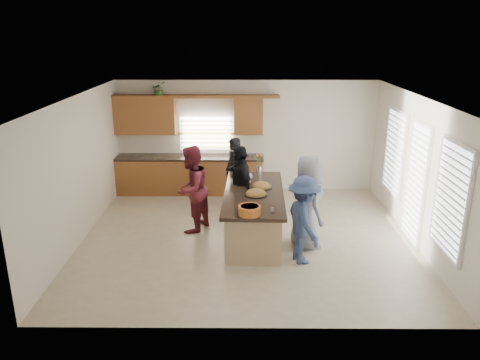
{
  "coord_description": "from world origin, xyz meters",
  "views": [
    {
      "loc": [
        -0.08,
        -8.59,
        4.01
      ],
      "look_at": [
        -0.14,
        0.18,
        1.15
      ],
      "focal_mm": 35.0,
      "sensor_mm": 36.0,
      "label": 1
    }
  ],
  "objects_px": {
    "woman_left_front": "(240,187)",
    "island": "(254,215)",
    "woman_right_back": "(304,220)",
    "woman_left_back": "(234,172)",
    "woman_right_front": "(307,202)",
    "salad_bowl": "(250,210)",
    "woman_left_mid": "(191,189)"
  },
  "relations": [
    {
      "from": "island",
      "to": "woman_left_front",
      "type": "xyz_separation_m",
      "value": [
        -0.27,
        0.53,
        0.42
      ]
    },
    {
      "from": "woman_left_front",
      "to": "woman_right_back",
      "type": "bearing_deg",
      "value": 15.57
    },
    {
      "from": "island",
      "to": "woman_left_mid",
      "type": "bearing_deg",
      "value": 168.08
    },
    {
      "from": "woman_right_back",
      "to": "woman_right_front",
      "type": "relative_size",
      "value": 0.89
    },
    {
      "from": "woman_right_back",
      "to": "woman_right_front",
      "type": "xyz_separation_m",
      "value": [
        0.14,
        0.62,
        0.1
      ]
    },
    {
      "from": "woman_left_mid",
      "to": "woman_left_front",
      "type": "relative_size",
      "value": 1.02
    },
    {
      "from": "salad_bowl",
      "to": "woman_right_front",
      "type": "xyz_separation_m",
      "value": [
        1.09,
        0.75,
        -0.14
      ]
    },
    {
      "from": "woman_left_mid",
      "to": "woman_left_front",
      "type": "height_order",
      "value": "woman_left_mid"
    },
    {
      "from": "woman_left_front",
      "to": "woman_right_front",
      "type": "height_order",
      "value": "woman_right_front"
    },
    {
      "from": "island",
      "to": "woman_left_mid",
      "type": "relative_size",
      "value": 1.53
    },
    {
      "from": "woman_right_back",
      "to": "woman_right_front",
      "type": "height_order",
      "value": "woman_right_front"
    },
    {
      "from": "woman_left_front",
      "to": "woman_right_front",
      "type": "bearing_deg",
      "value": 33.14
    },
    {
      "from": "woman_left_mid",
      "to": "island",
      "type": "bearing_deg",
      "value": 101.22
    },
    {
      "from": "woman_left_mid",
      "to": "woman_right_back",
      "type": "distance_m",
      "value": 2.51
    },
    {
      "from": "island",
      "to": "woman_left_front",
      "type": "height_order",
      "value": "woman_left_front"
    },
    {
      "from": "island",
      "to": "woman_left_back",
      "type": "relative_size",
      "value": 1.69
    },
    {
      "from": "island",
      "to": "woman_right_front",
      "type": "height_order",
      "value": "woman_right_front"
    },
    {
      "from": "salad_bowl",
      "to": "woman_right_back",
      "type": "distance_m",
      "value": 0.99
    },
    {
      "from": "salad_bowl",
      "to": "woman_right_back",
      "type": "bearing_deg",
      "value": 7.24
    },
    {
      "from": "salad_bowl",
      "to": "woman_right_back",
      "type": "height_order",
      "value": "woman_right_back"
    },
    {
      "from": "woman_left_mid",
      "to": "woman_left_front",
      "type": "distance_m",
      "value": 1.01
    },
    {
      "from": "salad_bowl",
      "to": "woman_left_back",
      "type": "height_order",
      "value": "woman_left_back"
    },
    {
      "from": "woman_left_back",
      "to": "woman_right_back",
      "type": "xyz_separation_m",
      "value": [
        1.29,
        -2.85,
        -0.01
      ]
    },
    {
      "from": "island",
      "to": "woman_right_back",
      "type": "height_order",
      "value": "woman_right_back"
    },
    {
      "from": "woman_left_back",
      "to": "woman_right_front",
      "type": "height_order",
      "value": "woman_right_front"
    },
    {
      "from": "salad_bowl",
      "to": "woman_left_back",
      "type": "distance_m",
      "value": 3.0
    },
    {
      "from": "island",
      "to": "woman_left_back",
      "type": "bearing_deg",
      "value": 105.37
    },
    {
      "from": "woman_left_back",
      "to": "woman_left_front",
      "type": "relative_size",
      "value": 0.92
    },
    {
      "from": "woman_left_back",
      "to": "woman_right_back",
      "type": "height_order",
      "value": "woman_left_back"
    },
    {
      "from": "woman_right_back",
      "to": "salad_bowl",
      "type": "bearing_deg",
      "value": 82.41
    },
    {
      "from": "woman_left_mid",
      "to": "woman_left_front",
      "type": "bearing_deg",
      "value": 127.39
    },
    {
      "from": "woman_left_front",
      "to": "island",
      "type": "bearing_deg",
      "value": 7.53
    }
  ]
}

